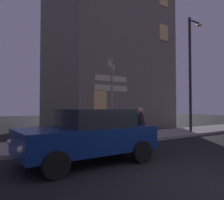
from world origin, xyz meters
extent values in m
plane|color=black|center=(0.00, 0.00, 0.00)|extent=(80.00, 80.00, 0.00)
cube|color=#9E9991|center=(0.00, 6.10, 0.07)|extent=(40.00, 2.82, 0.14)
cylinder|color=gray|center=(1.15, 5.03, 1.95)|extent=(0.12, 0.12, 3.62)
cube|color=beige|center=(1.15, 5.03, 3.41)|extent=(1.06, 1.06, 0.24)
cube|color=beige|center=(1.15, 5.03, 2.86)|extent=(1.63, 0.03, 0.24)
cube|color=beige|center=(1.15, 5.03, 2.44)|extent=(1.68, 0.03, 0.24)
cylinder|color=#2D2D30|center=(7.27, 5.51, 3.62)|extent=(0.16, 0.16, 6.96)
cylinder|color=#2D2D30|center=(7.78, 5.51, 6.95)|extent=(1.01, 0.10, 0.10)
ellipsoid|color=#F9E099|center=(8.29, 5.51, 6.85)|extent=(0.44, 0.28, 0.20)
cube|color=navy|center=(-1.14, 2.97, 0.69)|extent=(3.91, 1.88, 0.68)
cube|color=#23282D|center=(-0.88, 2.97, 1.29)|extent=(1.91, 1.72, 0.53)
cylinder|color=black|center=(-2.42, 2.04, 0.32)|extent=(0.64, 0.22, 0.64)
cylinder|color=black|center=(-2.43, 3.90, 0.32)|extent=(0.64, 0.22, 0.64)
cylinder|color=black|center=(0.15, 2.04, 0.32)|extent=(0.64, 0.22, 0.64)
cylinder|color=black|center=(0.15, 3.91, 0.32)|extent=(0.64, 0.22, 0.64)
sphere|color=#F9EFCC|center=(-3.11, 2.33, 0.69)|extent=(0.16, 0.16, 0.16)
sphere|color=#F9EFCC|center=(-3.11, 3.60, 0.69)|extent=(0.16, 0.16, 0.16)
torus|color=black|center=(0.68, 3.44, 0.36)|extent=(0.72, 0.11, 0.72)
torus|color=black|center=(1.78, 3.36, 0.36)|extent=(0.72, 0.11, 0.72)
cylinder|color=black|center=(1.23, 3.40, 0.61)|extent=(1.00, 0.12, 0.04)
cylinder|color=#26262D|center=(1.33, 3.40, 1.08)|extent=(0.47, 0.35, 0.61)
sphere|color=tan|center=(1.33, 3.40, 1.50)|extent=(0.22, 0.22, 0.22)
cylinder|color=black|center=(1.27, 3.31, 0.58)|extent=(0.35, 0.14, 0.55)
cylinder|color=black|center=(1.29, 3.49, 0.58)|extent=(0.35, 0.14, 0.55)
cube|color=slate|center=(5.64, 12.45, 6.79)|extent=(8.46, 7.52, 13.58)
cube|color=#F2C672|center=(2.82, 8.66, 2.00)|extent=(0.90, 0.06, 1.20)
cube|color=#F2C672|center=(8.46, 8.66, 7.29)|extent=(0.90, 0.06, 1.20)
camera|label=1|loc=(-4.24, -2.81, 1.62)|focal=35.58mm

